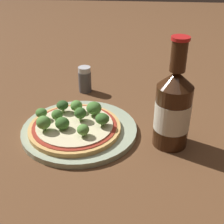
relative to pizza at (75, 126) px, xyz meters
The scene contains 15 objects.
ground_plane 0.03m from the pizza, 12.92° to the right, with size 3.00×3.00×0.00m, color brown.
plate 0.02m from the pizza, 32.10° to the left, with size 0.25×0.25×0.01m.
pizza is the anchor object (origin of this frame).
broccoli_floret_0 0.04m from the pizza, 132.00° to the right, with size 0.03×0.03×0.03m.
broccoli_floret_1 0.05m from the pizza, 95.93° to the left, with size 0.03×0.03×0.03m.
broccoli_floret_2 0.06m from the pizza, 60.51° to the right, with size 0.02×0.02×0.02m.
broccoli_floret_3 0.03m from the pizza, 50.00° to the left, with size 0.03×0.03×0.03m.
broccoli_floret_4 0.06m from the pizza, 46.73° to the left, with size 0.03×0.03×0.03m.
broccoli_floret_5 0.07m from the pizza, 150.21° to the right, with size 0.03×0.03×0.03m.
broccoli_floret_6 0.06m from the pizza, ahead, with size 0.03×0.03×0.03m.
broccoli_floret_7 0.06m from the pizza, 128.63° to the left, with size 0.03×0.03×0.03m.
broccoli_floret_8 0.05m from the pizza, 166.02° to the left, with size 0.02×0.02×0.02m.
broccoli_floret_9 0.08m from the pizza, behind, with size 0.02×0.02×0.03m.
beer_bottle 0.21m from the pizza, ahead, with size 0.07×0.07×0.22m.
pepper_shaker 0.21m from the pizza, 93.41° to the left, with size 0.03×0.03×0.07m.
Camera 1 is at (0.11, -0.54, 0.37)m, focal length 50.00 mm.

